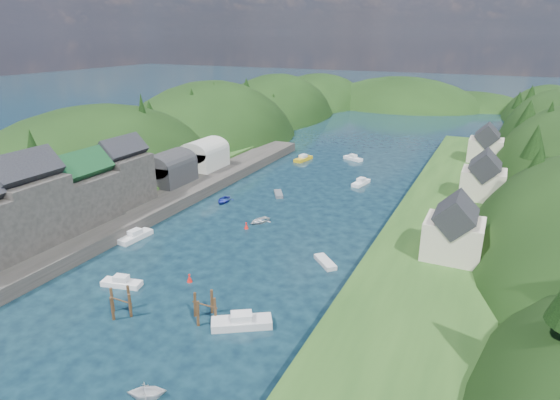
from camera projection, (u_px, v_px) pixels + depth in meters
The scene contains 15 objects.
ground at pixel (326, 186), 95.26m from camera, with size 600.00×600.00×0.00m, color black.
hillside_left at pixel (211, 168), 137.44m from camera, with size 44.00×245.56×52.00m.
far_hills at pixel (426, 131), 203.79m from camera, with size 103.00×68.00×44.00m.
hill_trees at pixel (351, 119), 104.94m from camera, with size 92.98×147.03×12.42m.
quay_left at pixel (132, 210), 79.14m from camera, with size 12.00×110.00×2.00m, color #2D2B28.
terrace_left_grass at pixel (101, 203), 81.90m from camera, with size 12.00×110.00×2.50m, color #234719.
quayside_buildings at pixel (49, 199), 66.34m from camera, with size 8.00×35.84×12.90m.
boat_sheds at pixel (188, 159), 94.66m from camera, with size 7.00×21.00×7.50m.
terrace_right at pixel (450, 216), 76.23m from camera, with size 16.00×120.00×2.40m, color #234719.
right_bank_cottages at pixel (477, 178), 80.53m from camera, with size 9.00×59.24×8.41m.
piling_cluster_near at pixel (121, 305), 51.42m from camera, with size 3.09×2.90×3.45m.
piling_cluster_far at pixel (205, 309), 50.46m from camera, with size 3.15×2.95×3.54m.
channel_buoy_near at pixel (189, 278), 58.32m from camera, with size 0.70×0.70×1.10m.
channel_buoy_far at pixel (246, 226), 74.19m from camera, with size 0.70×0.70×1.10m.
moored_boats at pixel (255, 227), 73.82m from camera, with size 31.91×88.02×1.74m.
Camera 1 is at (30.46, -35.92, 29.36)m, focal length 30.00 mm.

